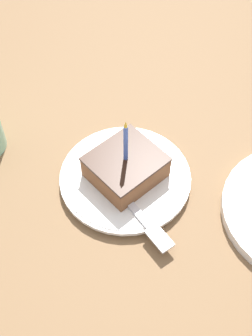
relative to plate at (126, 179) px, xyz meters
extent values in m
cube|color=brown|center=(0.00, -0.01, -0.03)|extent=(2.40, 2.40, 0.04)
cylinder|color=white|center=(0.00, 0.00, 0.00)|extent=(0.21, 0.21, 0.02)
cylinder|color=white|center=(0.00, 0.00, 0.00)|extent=(0.22, 0.22, 0.01)
cube|color=brown|center=(-0.01, 0.00, 0.03)|extent=(0.10, 0.11, 0.04)
cube|color=black|center=(-0.01, 0.00, 0.05)|extent=(0.10, 0.11, 0.00)
cylinder|color=#4C72E0|center=(-0.01, 0.00, 0.09)|extent=(0.01, 0.01, 0.07)
cone|color=yellow|center=(-0.01, 0.00, 0.13)|extent=(0.01, 0.01, 0.01)
cube|color=silver|center=(0.03, -0.03, 0.01)|extent=(0.15, 0.03, 0.00)
cube|color=silver|center=(0.12, -0.04, 0.01)|extent=(0.05, 0.03, 0.00)
camera|label=1|loc=(0.34, -0.30, 0.64)|focal=50.00mm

